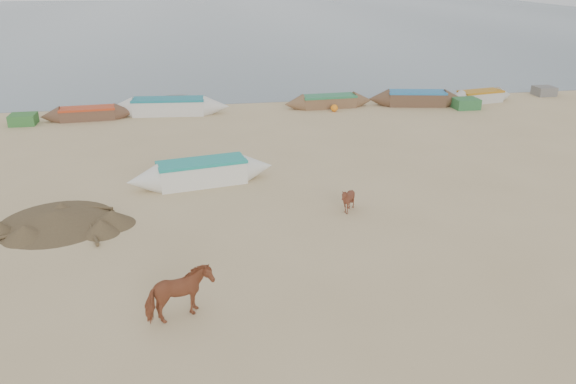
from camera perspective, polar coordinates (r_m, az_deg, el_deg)
The scene contains 8 objects.
ground at distance 16.52m, azimuth 2.42°, elevation -8.38°, with size 140.00×140.00×0.00m, color tan.
sea at distance 96.31m, azimuth -8.39°, elevation 16.89°, with size 160.00×160.00×0.00m, color slate.
cow_adult at distance 14.53m, azimuth -11.00°, elevation -10.17°, with size 0.77×1.70×1.43m, color brown.
calf_front at distance 20.40m, azimuth 6.09°, elevation -0.79°, with size 0.78×0.88×0.97m, color #592A1C.
near_canoe at distance 23.17m, azimuth -8.71°, elevation 1.98°, with size 6.03×1.22×1.01m, color white, non-canonical shape.
debris_pile at distance 21.15m, azimuth -22.53°, elevation -2.37°, with size 4.03×4.03×0.44m, color brown.
waterline_canoes at distance 34.91m, azimuth -5.44°, elevation 8.85°, with size 59.64×3.67×0.99m.
beach_clutter at distance 35.50m, azimuth 2.75°, elevation 8.92°, with size 42.35×5.18×0.64m.
Camera 1 is at (-3.13, -13.89, 8.37)m, focal length 35.00 mm.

